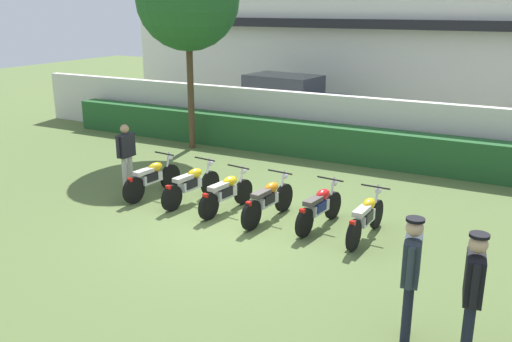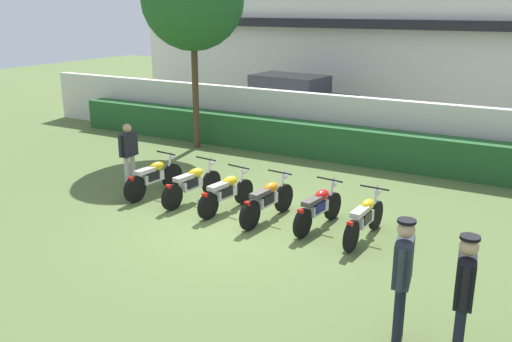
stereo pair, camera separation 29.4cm
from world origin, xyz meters
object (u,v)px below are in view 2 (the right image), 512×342
object	(u,v)px
inspector_person	(129,150)
officer_0	(403,269)
motorcycle_in_row_3	(267,200)
officer_1	(464,289)
motorcycle_in_row_5	(364,218)
parked_car	(293,101)
motorcycle_in_row_2	(226,192)
motorcycle_in_row_4	(318,208)
motorcycle_in_row_1	(192,184)
motorcycle_in_row_0	(154,177)

from	to	relation	value
inspector_person	officer_0	world-z (taller)	officer_0
motorcycle_in_row_3	officer_1	bearing A→B (deg)	-119.27
motorcycle_in_row_3	motorcycle_in_row_5	xyz separation A→B (m)	(2.12, 0.05, -0.01)
parked_car	motorcycle_in_row_2	distance (m)	9.50
motorcycle_in_row_4	motorcycle_in_row_5	world-z (taller)	motorcycle_in_row_5
parked_car	motorcycle_in_row_4	world-z (taller)	parked_car
motorcycle_in_row_4	officer_0	bearing A→B (deg)	-133.86
motorcycle_in_row_1	inspector_person	world-z (taller)	inspector_person
parked_car	motorcycle_in_row_3	size ratio (longest dim) A/B	2.44
officer_0	motorcycle_in_row_3	bearing A→B (deg)	-48.12
motorcycle_in_row_1	motorcycle_in_row_3	bearing A→B (deg)	-87.00
motorcycle_in_row_4	motorcycle_in_row_3	bearing A→B (deg)	104.33
motorcycle_in_row_1	motorcycle_in_row_5	xyz separation A→B (m)	(4.19, -0.09, 0.00)
parked_car	motorcycle_in_row_5	distance (m)	10.85
motorcycle_in_row_2	officer_1	world-z (taller)	officer_1
motorcycle_in_row_5	officer_1	distance (m)	3.97
motorcycle_in_row_1	motorcycle_in_row_3	size ratio (longest dim) A/B	1.01
motorcycle_in_row_5	officer_1	xyz separation A→B (m)	(2.34, -3.14, 0.61)
motorcycle_in_row_0	motorcycle_in_row_4	size ratio (longest dim) A/B	1.04
officer_1	motorcycle_in_row_3	bearing A→B (deg)	-43.17
parked_car	motorcycle_in_row_5	xyz separation A→B (m)	(5.99, -9.03, -0.49)
motorcycle_in_row_2	motorcycle_in_row_0	bearing A→B (deg)	96.49
officer_0	motorcycle_in_row_2	bearing A→B (deg)	-41.49
inspector_person	parked_car	bearing A→B (deg)	88.33
motorcycle_in_row_2	motorcycle_in_row_5	size ratio (longest dim) A/B	0.96
motorcycle_in_row_4	inspector_person	bearing A→B (deg)	94.88
motorcycle_in_row_5	motorcycle_in_row_2	bearing A→B (deg)	93.05
motorcycle_in_row_2	motorcycle_in_row_1	bearing A→B (deg)	91.37
motorcycle_in_row_0	motorcycle_in_row_2	bearing A→B (deg)	-86.17
parked_car	motorcycle_in_row_2	size ratio (longest dim) A/B	2.60
motorcycle_in_row_0	motorcycle_in_row_3	size ratio (longest dim) A/B	0.98
parked_car	motorcycle_in_row_5	size ratio (longest dim) A/B	2.49
motorcycle_in_row_3	motorcycle_in_row_5	distance (m)	2.12
motorcycle_in_row_5	officer_1	size ratio (longest dim) A/B	1.06
motorcycle_in_row_2	motorcycle_in_row_4	xyz separation A→B (m)	(2.16, 0.13, 0.00)
motorcycle_in_row_0	motorcycle_in_row_3	distance (m)	3.16
motorcycle_in_row_3	motorcycle_in_row_4	xyz separation A→B (m)	(1.11, 0.15, -0.01)
officer_1	motorcycle_in_row_1	bearing A→B (deg)	-34.78
motorcycle_in_row_1	motorcycle_in_row_2	bearing A→B (deg)	-89.72
parked_car	motorcycle_in_row_3	world-z (taller)	parked_car
motorcycle_in_row_3	inspector_person	distance (m)	4.17
motorcycle_in_row_1	motorcycle_in_row_2	xyz separation A→B (m)	(1.02, -0.12, -0.00)
motorcycle_in_row_0	officer_1	distance (m)	8.28
officer_0	motorcycle_in_row_5	bearing A→B (deg)	-72.03
officer_0	officer_1	world-z (taller)	officer_0
motorcycle_in_row_4	motorcycle_in_row_5	distance (m)	1.02
motorcycle_in_row_2	officer_1	distance (m)	6.37
motorcycle_in_row_5	inspector_person	distance (m)	6.28
motorcycle_in_row_1	officer_0	xyz separation A→B (m)	(5.73, -3.11, 0.61)
motorcycle_in_row_1	motorcycle_in_row_5	world-z (taller)	motorcycle_in_row_5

